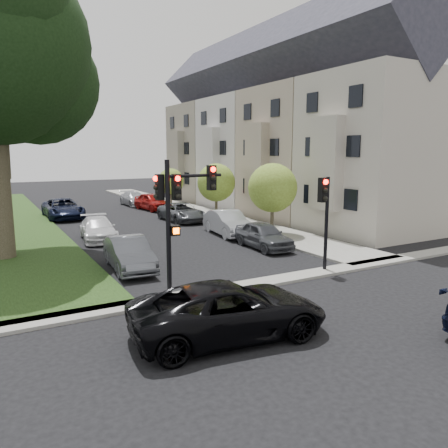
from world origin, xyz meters
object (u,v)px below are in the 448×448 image
car_parked_4 (134,199)px  small_tree_a (273,188)px  car_parked_0 (263,235)px  car_parked_8 (63,209)px  car_parked_3 (152,202)px  small_tree_c (171,181)px  small_tree_b (216,183)px  car_parked_5 (129,254)px  traffic_signal_main (178,204)px  car_parked_6 (98,229)px  car_parked_1 (228,223)px  traffic_signal_secondary (325,206)px  car_parked_2 (182,212)px  car_cross_near (229,310)px

car_parked_4 → small_tree_a: bearing=-83.9°
small_tree_a → car_parked_0: 4.22m
small_tree_a → car_parked_8: (-10.08, 13.93, -2.22)m
car_parked_0 → car_parked_3: size_ratio=0.93×
small_tree_c → car_parked_3: (-2.27, -1.11, -1.65)m
small_tree_b → car_parked_5: (-10.09, -10.58, -2.15)m
car_parked_4 → small_tree_c: bearing=-49.2°
small_tree_a → traffic_signal_main: 12.36m
car_parked_3 → car_parked_4: car_parked_3 is taller
car_parked_5 → car_parked_6: bearing=91.4°
car_parked_1 → car_parked_8: 14.61m
car_parked_4 → traffic_signal_secondary: bearing=-92.2°
small_tree_b → car_parked_3: size_ratio=0.95×
car_parked_3 → car_parked_5: car_parked_3 is taller
car_parked_1 → car_parked_3: size_ratio=1.04×
traffic_signal_secondary → car_parked_0: bearing=85.2°
small_tree_b → traffic_signal_main: 17.86m
small_tree_b → car_parked_1: size_ratio=0.91×
car_parked_2 → car_parked_3: 7.04m
traffic_signal_main → car_parked_3: traffic_signal_main is taller
traffic_signal_secondary → car_parked_6: traffic_signal_secondary is taller
traffic_signal_main → car_parked_1: (7.39, 9.38, -2.63)m
small_tree_c → car_parked_2: bearing=-107.2°
car_parked_1 → car_parked_6: size_ratio=1.02×
car_parked_0 → car_parked_6: car_parked_0 is taller
car_parked_4 → car_parked_2: bearing=-91.1°
car_parked_4 → car_parked_6: 16.68m
small_tree_c → car_cross_near: (-9.76, -27.91, -1.63)m
small_tree_c → car_parked_5: (-10.09, -19.57, -1.69)m
car_parked_8 → car_parked_3: bearing=8.5°
car_parked_0 → car_parked_3: bearing=92.1°
small_tree_a → car_parked_3: 15.50m
car_parked_6 → car_parked_0: bearing=-35.7°
small_tree_a → small_tree_b: (0.00, 7.29, -0.13)m
small_tree_c → car_cross_near: bearing=-109.3°
small_tree_b → car_parked_0: size_ratio=1.03×
car_parked_5 → car_parked_6: (0.38, 7.34, -0.06)m
traffic_signal_main → car_cross_near: (-0.15, -3.88, -2.62)m
traffic_signal_secondary → car_parked_0: 5.65m
traffic_signal_main → traffic_signal_secondary: 6.79m
car_parked_2 → car_parked_8: (-7.56, 5.80, 0.09)m
small_tree_c → car_parked_3: 3.02m
small_tree_c → car_parked_0: (-2.40, -18.88, -1.70)m
small_tree_a → traffic_signal_secondary: small_tree_a is taller
small_tree_b → car_parked_2: (-2.52, 0.84, -2.19)m
traffic_signal_main → car_parked_5: size_ratio=1.12×
small_tree_c → car_parked_5: small_tree_c is taller
small_tree_b → car_parked_2: size_ratio=0.87×
car_parked_2 → car_parked_3: size_ratio=1.09×
traffic_signal_main → car_parked_8: 21.85m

